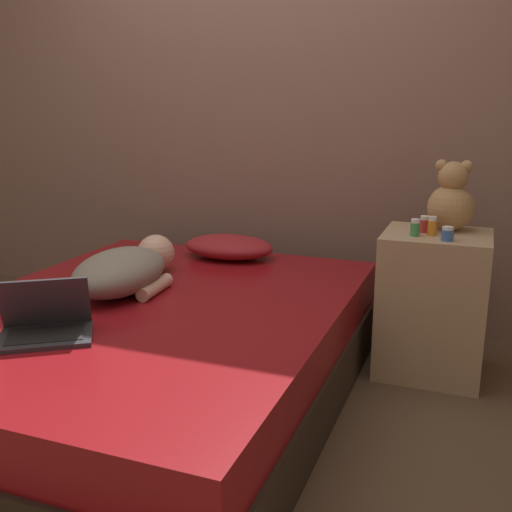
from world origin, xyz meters
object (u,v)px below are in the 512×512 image
Objects in this scene: pillow at (229,247)px; laptop at (45,324)px; bottle_green at (415,228)px; bottle_orange at (432,226)px; bottle_blue at (448,234)px; person_lying at (126,269)px; teddy_bear at (451,200)px; bottle_red at (425,224)px.

laptop reaches higher than pillow.
bottle_orange is at bearing 28.94° from bottle_green.
laptop is 6.38× the size of bottle_blue.
laptop is at bearing -141.50° from bottle_blue.
person_lying is 1.52m from teddy_bear.
bottle_orange is 0.11m from bottle_blue.
pillow is at bearing 174.67° from bottle_red.
bottle_blue reaches higher than laptop.
bottle_orange is at bearing 18.80° from person_lying.
laptop is at bearing -135.39° from bottle_red.
bottle_blue is at bearing 4.23° from laptop.
pillow is 7.99× the size of bottle_blue.
person_lying is 1.42m from bottle_blue.
laptop is 1.21× the size of teddy_bear.
bottle_orange is 0.08m from bottle_green.
teddy_bear is 0.25m from bottle_green.
bottle_red reaches higher than bottle_blue.
laptop is 5.14× the size of bottle_green.
pillow is 1.28m from laptop.
bottle_green is (-0.13, -0.19, -0.10)m from teddy_bear.
bottle_red is (1.23, 0.58, 0.18)m from person_lying.
bottle_green is at bearing -125.62° from teddy_bear.
person_lying is 1.30m from bottle_green.
pillow is 5.72× the size of bottle_orange.
laptop is 1.68m from bottle_red.
bottle_orange is (-0.06, -0.15, -0.10)m from teddy_bear.
laptop is 4.57× the size of bottle_orange.
bottle_blue is at bearing -50.08° from bottle_orange.
bottle_red is (-0.10, -0.10, -0.10)m from teddy_bear.
laptop is at bearing -137.61° from bottle_orange.
bottle_orange reaches higher than person_lying.
bottle_green is at bearing 161.51° from bottle_blue.
bottle_red is 0.89× the size of bottle_orange.
bottle_orange is at bearing -113.45° from teddy_bear.
bottle_orange reaches higher than bottle_red.
bottle_green reaches higher than pillow.
pillow is 1.51× the size of teddy_bear.
laptop is (0.04, -0.59, -0.04)m from person_lying.
teddy_bear is 0.18m from bottle_red.
laptop is 1.67m from bottle_blue.
bottle_blue is at bearing -11.71° from pillow.
bottle_blue reaches higher than person_lying.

